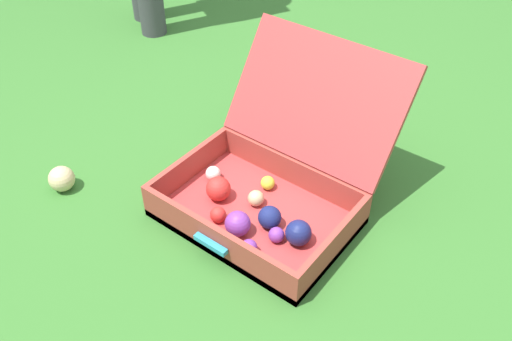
# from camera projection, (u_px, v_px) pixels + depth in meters

# --- Properties ---
(ground_plane) EXTENTS (16.00, 16.00, 0.00)m
(ground_plane) POSITION_uv_depth(u_px,v_px,m) (244.00, 196.00, 1.74)
(ground_plane) COLOR #336B28
(open_suitcase) EXTENTS (0.56, 0.64, 0.45)m
(open_suitcase) POSITION_uv_depth(u_px,v_px,m) (272.00, 180.00, 1.64)
(open_suitcase) COLOR #B23838
(open_suitcase) RESTS_ON ground
(stray_ball_on_grass) EXTENTS (0.08, 0.08, 0.08)m
(stray_ball_on_grass) POSITION_uv_depth(u_px,v_px,m) (62.00, 179.00, 1.74)
(stray_ball_on_grass) COLOR #D1B784
(stray_ball_on_grass) RESTS_ON ground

